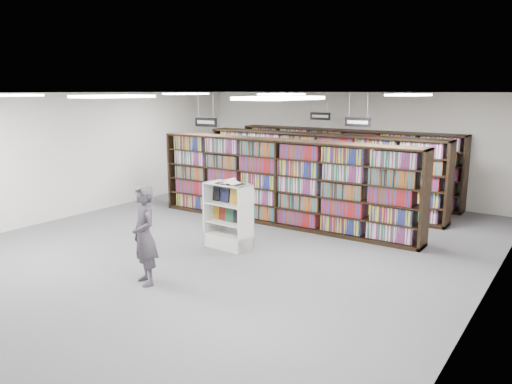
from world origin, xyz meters
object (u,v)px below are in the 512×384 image
Objects in this scene: endcap_display at (229,226)px; shopper at (144,235)px; bookshelf_row_near at (281,183)px; open_book at (230,182)px.

endcap_display is 0.81× the size of shopper.
bookshelf_row_near is at bearing 114.82° from shopper.
bookshelf_row_near is 2.25m from endcap_display.
bookshelf_row_near is 4.59m from shopper.
shopper is (-0.06, -2.33, -0.56)m from open_book.
endcap_display is at bearing 114.57° from shopper.
shopper is (0.09, -4.59, -0.20)m from bookshelf_row_near.
bookshelf_row_near reaches higher than shopper.
shopper reaches higher than endcap_display.
shopper is at bearing -85.69° from endcap_display.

